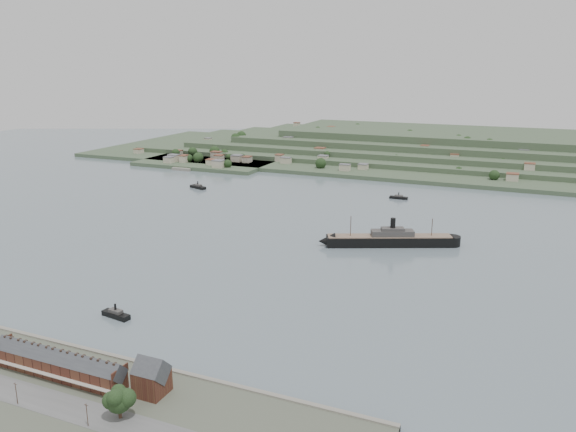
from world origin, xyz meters
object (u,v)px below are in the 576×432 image
at_px(steamship, 386,240).
at_px(tugboat, 116,314).
at_px(gabled_building, 152,377).
at_px(fig_tree, 119,400).
at_px(terrace_row, 59,364).

relative_size(steamship, tugboat, 5.61).
distance_m(gabled_building, fig_tree, 15.95).
height_order(terrace_row, steamship, steamship).
bearing_deg(gabled_building, steamship, 80.35).
xyz_separation_m(steamship, tugboat, (-88.07, -151.48, -2.38)).
relative_size(terrace_row, gabled_building, 3.95).
height_order(terrace_row, gabled_building, gabled_building).
bearing_deg(terrace_row, tugboat, 108.54).
bearing_deg(gabled_building, tugboat, 139.53).
distance_m(tugboat, fig_tree, 82.57).
distance_m(steamship, fig_tree, 216.62).
distance_m(steamship, tugboat, 175.24).
bearing_deg(tugboat, fig_tree, -49.28).
height_order(steamship, fig_tree, steamship).
bearing_deg(terrace_row, fig_tree, -17.95).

